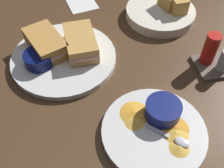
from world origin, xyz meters
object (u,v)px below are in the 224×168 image
(ramekin_dark_sauce, at_px, (39,58))
(condiment_caddy, at_px, (214,57))
(sandwich_half_far, at_px, (46,43))
(bread_basket_rear, at_px, (162,12))
(plate_chips_companion, at_px, (154,132))
(plate_sandwich_main, at_px, (64,59))
(ramekin_light_gravy, at_px, (163,110))
(spoon_by_dark_ramekin, at_px, (61,54))
(spoon_by_gravy_ramekin, at_px, (176,139))
(sandwich_half_near, at_px, (81,43))

(ramekin_dark_sauce, height_order, condiment_caddy, condiment_caddy)
(sandwich_half_far, distance_m, bread_basket_rear, 0.37)
(sandwich_half_far, xyz_separation_m, plate_chips_companion, (0.30, 0.21, -0.03))
(ramekin_dark_sauce, relative_size, plate_chips_companion, 0.34)
(plate_sandwich_main, relative_size, plate_chips_companion, 1.25)
(ramekin_light_gravy, bearing_deg, sandwich_half_far, -137.96)
(sandwich_half_far, height_order, bread_basket_rear, bread_basket_rear)
(spoon_by_dark_ramekin, distance_m, spoon_by_gravy_ramekin, 0.37)
(plate_sandwich_main, height_order, spoon_by_dark_ramekin, spoon_by_dark_ramekin)
(ramekin_dark_sauce, bearing_deg, plate_sandwich_main, 101.04)
(sandwich_half_near, distance_m, spoon_by_gravy_ramekin, 0.35)
(bread_basket_rear, bearing_deg, sandwich_half_far, -74.37)
(plate_chips_companion, bearing_deg, spoon_by_dark_ramekin, -147.02)
(sandwich_half_far, xyz_separation_m, condiment_caddy, (0.13, 0.42, -0.01))
(sandwich_half_near, bearing_deg, ramekin_dark_sauce, -74.84)
(ramekin_light_gravy, height_order, spoon_by_gravy_ramekin, ramekin_light_gravy)
(spoon_by_dark_ramekin, relative_size, condiment_caddy, 1.03)
(plate_sandwich_main, height_order, ramekin_light_gravy, ramekin_light_gravy)
(plate_sandwich_main, relative_size, sandwich_half_far, 1.87)
(plate_chips_companion, height_order, spoon_by_gravy_ramekin, spoon_by_gravy_ramekin)
(plate_chips_companion, relative_size, condiment_caddy, 2.36)
(plate_sandwich_main, height_order, spoon_by_gravy_ramekin, spoon_by_gravy_ramekin)
(ramekin_dark_sauce, distance_m, plate_chips_companion, 0.34)
(ramekin_dark_sauce, distance_m, condiment_caddy, 0.45)
(plate_sandwich_main, xyz_separation_m, spoon_by_gravy_ramekin, (0.29, 0.20, 0.01))
(spoon_by_dark_ramekin, bearing_deg, ramekin_light_gravy, 40.72)
(sandwich_half_far, bearing_deg, sandwich_half_near, 80.04)
(sandwich_half_far, distance_m, spoon_by_dark_ramekin, 0.05)
(plate_chips_companion, xyz_separation_m, condiment_caddy, (-0.16, 0.21, 0.03))
(ramekin_light_gravy, distance_m, condiment_caddy, 0.22)
(plate_sandwich_main, height_order, ramekin_dark_sauce, ramekin_dark_sauce)
(sandwich_half_near, height_order, ramekin_light_gravy, sandwich_half_near)
(plate_chips_companion, height_order, condiment_caddy, condiment_caddy)
(sandwich_half_near, xyz_separation_m, spoon_by_dark_ramekin, (0.01, -0.06, -0.02))
(sandwich_half_far, bearing_deg, plate_chips_companion, 35.17)
(spoon_by_gravy_ramekin, height_order, condiment_caddy, condiment_caddy)
(condiment_caddy, bearing_deg, sandwich_half_far, -107.79)
(sandwich_half_near, distance_m, condiment_caddy, 0.35)
(sandwich_half_near, xyz_separation_m, bread_basket_rear, (-0.12, 0.27, -0.02))
(condiment_caddy, bearing_deg, plate_sandwich_main, -104.84)
(plate_sandwich_main, bearing_deg, spoon_by_gravy_ramekin, 34.66)
(plate_chips_companion, distance_m, spoon_by_gravy_ramekin, 0.05)
(spoon_by_dark_ramekin, relative_size, plate_chips_companion, 0.44)
(plate_chips_companion, height_order, bread_basket_rear, bread_basket_rear)
(ramekin_dark_sauce, distance_m, bread_basket_rear, 0.41)
(spoon_by_dark_ramekin, distance_m, condiment_caddy, 0.40)
(spoon_by_gravy_ramekin, bearing_deg, spoon_by_dark_ramekin, -145.11)
(sandwich_half_far, height_order, spoon_by_dark_ramekin, sandwich_half_far)
(ramekin_light_gravy, height_order, bread_basket_rear, bread_basket_rear)
(condiment_caddy, bearing_deg, ramekin_light_gravy, -54.71)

